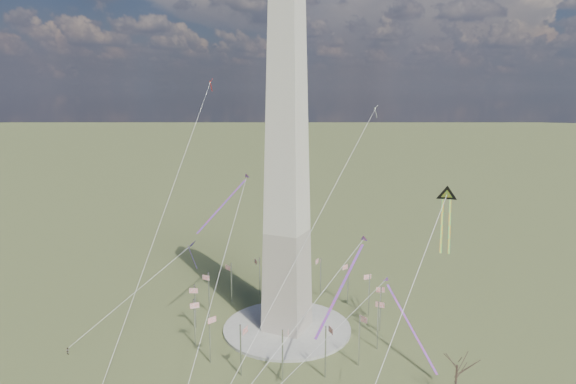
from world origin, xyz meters
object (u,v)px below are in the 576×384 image
at_px(washington_monument, 287,162).
at_px(kite_delta_black, 447,199).
at_px(tree_near, 457,363).
at_px(person_west, 68,351).

distance_m(washington_monument, kite_delta_black, 41.80).
relative_size(tree_near, person_west, 7.13).
bearing_deg(washington_monument, kite_delta_black, 12.32).
distance_m(person_west, kite_delta_black, 104.00).
bearing_deg(kite_delta_black, tree_near, 98.64).
bearing_deg(kite_delta_black, person_west, 19.15).
height_order(person_west, kite_delta_black, kite_delta_black).
distance_m(tree_near, person_west, 95.48).
xyz_separation_m(tree_near, kite_delta_black, (-7.35, 23.93, 30.64)).
relative_size(person_west, kite_delta_black, 0.11).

